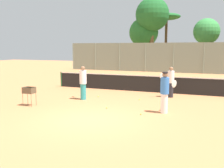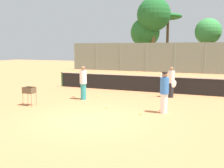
{
  "view_description": "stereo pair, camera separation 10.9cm",
  "coord_description": "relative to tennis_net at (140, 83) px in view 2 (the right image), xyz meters",
  "views": [
    {
      "loc": [
        4.58,
        -9.08,
        2.85
      ],
      "look_at": [
        -0.32,
        3.19,
        1.0
      ],
      "focal_mm": 42.0,
      "sensor_mm": 36.0,
      "label": 1
    },
    {
      "loc": [
        4.68,
        -9.03,
        2.85
      ],
      "look_at": [
        -0.32,
        3.19,
        1.0
      ],
      "focal_mm": 42.0,
      "sensor_mm": 36.0,
      "label": 2
    }
  ],
  "objects": [
    {
      "name": "back_fence",
      "position": [
        0.0,
        13.92,
        1.14
      ],
      "size": [
        26.14,
        0.08,
        3.4
      ],
      "color": "gray",
      "rests_on": "ground_plane"
    },
    {
      "name": "tree_0",
      "position": [
        -3.39,
        17.58,
        6.42
      ],
      "size": [
        4.29,
        4.29,
        9.2
      ],
      "color": "brown",
      "rests_on": "ground_plane"
    },
    {
      "name": "tree_5",
      "position": [
        3.23,
        18.45,
        4.18
      ],
      "size": [
        3.19,
        3.19,
        6.41
      ],
      "color": "brown",
      "rests_on": "ground_plane"
    },
    {
      "name": "player_yellow_shirt",
      "position": [
        2.21,
        -1.31,
        0.35
      ],
      "size": [
        0.82,
        0.59,
        1.76
      ],
      "rotation": [
        0.0,
        0.0,
        3.7
      ],
      "color": "#26262D",
      "rests_on": "ground_plane"
    },
    {
      "name": "player_white_outfit",
      "position": [
        2.56,
        -5.09,
        0.38
      ],
      "size": [
        0.65,
        0.79,
        1.81
      ],
      "rotation": [
        0.0,
        0.0,
        0.92
      ],
      "color": "white",
      "rests_on": "ground_plane"
    },
    {
      "name": "player_red_cap",
      "position": [
        -2.15,
        -3.74,
        0.39
      ],
      "size": [
        0.69,
        0.78,
        1.85
      ],
      "rotation": [
        0.0,
        0.0,
        2.26
      ],
      "color": "teal",
      "rests_on": "ground_plane"
    },
    {
      "name": "tree_3",
      "position": [
        -1.92,
        19.62,
        6.15
      ],
      "size": [
        3.68,
        3.68,
        7.39
      ],
      "color": "brown",
      "rests_on": "ground_plane"
    },
    {
      "name": "tree_4",
      "position": [
        -4.73,
        18.5,
        4.27
      ],
      "size": [
        3.89,
        3.89,
        6.79
      ],
      "color": "brown",
      "rests_on": "ground_plane"
    },
    {
      "name": "ground_plane",
      "position": [
        0.0,
        -7.25,
        -0.56
      ],
      "size": [
        80.0,
        80.0,
        0.0
      ],
      "primitive_type": "plane",
      "color": "#D37F4C"
    },
    {
      "name": "ball_cart",
      "position": [
        -3.88,
        -6.08,
        0.13
      ],
      "size": [
        0.56,
        0.41,
        0.92
      ],
      "color": "brown",
      "rests_on": "ground_plane"
    },
    {
      "name": "tennis_ball_0",
      "position": [
        1.69,
        -5.76,
        -0.53
      ],
      "size": [
        0.07,
        0.07,
        0.07
      ],
      "primitive_type": "sphere",
      "color": "#D1E54C",
      "rests_on": "ground_plane"
    },
    {
      "name": "tennis_ball_3",
      "position": [
        -2.43,
        -3.26,
        -0.53
      ],
      "size": [
        0.07,
        0.07,
        0.07
      ],
      "primitive_type": "sphere",
      "color": "#D1E54C",
      "rests_on": "ground_plane"
    },
    {
      "name": "tennis_ball_4",
      "position": [
        -0.12,
        -5.22,
        -0.53
      ],
      "size": [
        0.07,
        0.07,
        0.07
      ],
      "primitive_type": "sphere",
      "color": "#D1E54C",
      "rests_on": "ground_plane"
    },
    {
      "name": "parked_car",
      "position": [
        0.08,
        17.67,
        0.1
      ],
      "size": [
        4.2,
        1.7,
        1.6
      ],
      "color": "#B2B7BC",
      "rests_on": "ground_plane"
    },
    {
      "name": "tennis_ball_2",
      "position": [
        -1.7,
        -2.73,
        -0.53
      ],
      "size": [
        0.07,
        0.07,
        0.07
      ],
      "primitive_type": "sphere",
      "color": "#D1E54C",
      "rests_on": "ground_plane"
    },
    {
      "name": "tennis_net",
      "position": [
        0.0,
        0.0,
        0.0
      ],
      "size": [
        12.01,
        0.1,
        1.07
      ],
      "color": "#26592D",
      "rests_on": "ground_plane"
    },
    {
      "name": "tennis_ball_1",
      "position": [
        0.78,
        -2.75,
        -0.53
      ],
      "size": [
        0.07,
        0.07,
        0.07
      ],
      "primitive_type": "sphere",
      "color": "#D1E54C",
      "rests_on": "ground_plane"
    }
  ]
}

